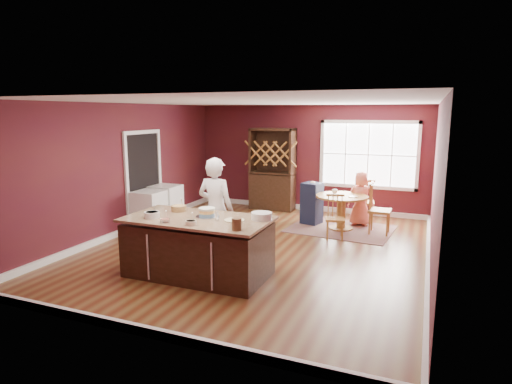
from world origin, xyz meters
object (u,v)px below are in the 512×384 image
at_px(chair_north, 364,200).
at_px(high_chair, 312,202).
at_px(chair_east, 380,208).
at_px(baker, 216,210).
at_px(hutch, 272,169).
at_px(dryer, 166,204).
at_px(toddler, 312,188).
at_px(kitchen_island, 198,248).
at_px(dining_table, 342,205).
at_px(chair_south, 335,217).
at_px(seated_woman, 361,198).
at_px(washer, 149,211).
at_px(layer_cake, 207,212).

bearing_deg(chair_north, high_chair, 17.70).
bearing_deg(chair_east, baker, 139.18).
bearing_deg(hutch, chair_east, -25.49).
bearing_deg(chair_north, dryer, 13.27).
bearing_deg(toddler, kitchen_island, -101.74).
bearing_deg(dining_table, high_chair, 162.84).
bearing_deg(chair_north, toddler, 11.63).
height_order(kitchen_island, dining_table, kitchen_island).
bearing_deg(dining_table, chair_south, -88.34).
relative_size(chair_south, seated_woman, 0.74).
distance_m(chair_south, hutch, 3.01).
bearing_deg(seated_woman, chair_south, 73.11).
relative_size(dining_table, washer, 1.30).
bearing_deg(baker, dining_table, -117.59).
xyz_separation_m(chair_south, washer, (-3.85, -0.86, -0.02)).
distance_m(layer_cake, chair_north, 4.59).
bearing_deg(chair_north, layer_cake, 56.81).
xyz_separation_m(baker, toddler, (0.86, 3.14, -0.08)).
xyz_separation_m(toddler, washer, (-3.08, -1.98, -0.38)).
relative_size(high_chair, toddler, 3.80).
xyz_separation_m(chair_south, toddler, (-0.77, 1.13, 0.36)).
distance_m(baker, seated_woman, 3.83).
bearing_deg(hutch, dining_table, -32.27).
height_order(seated_woman, toddler, seated_woman).
height_order(layer_cake, washer, layer_cake).
distance_m(layer_cake, high_chair, 3.73).
distance_m(dining_table, layer_cake, 3.72).
bearing_deg(dryer, baker, -39.06).
distance_m(baker, chair_north, 4.11).
xyz_separation_m(dining_table, dryer, (-3.83, -0.99, -0.10)).
bearing_deg(layer_cake, high_chair, 78.67).
height_order(seated_woman, high_chair, seated_woman).
distance_m(dining_table, chair_east, 0.82).
bearing_deg(dining_table, layer_cake, -113.04).
bearing_deg(dining_table, kitchen_island, -113.86).
relative_size(dining_table, layer_cake, 3.16).
xyz_separation_m(kitchen_island, layer_cake, (0.11, 0.11, 0.55)).
distance_m(chair_south, washer, 3.94).
height_order(high_chair, dryer, high_chair).
xyz_separation_m(baker, hutch, (-0.46, 4.10, 0.17)).
relative_size(kitchen_island, baker, 1.26).
height_order(seated_woman, dryer, seated_woman).
distance_m(layer_cake, chair_south, 3.05).
bearing_deg(toddler, layer_cake, -100.51).
xyz_separation_m(kitchen_island, dining_table, (1.55, 3.51, 0.10)).
xyz_separation_m(kitchen_island, high_chair, (0.83, 3.73, 0.06)).
xyz_separation_m(baker, washer, (-2.22, 1.16, -0.46)).
bearing_deg(dryer, dining_table, 14.55).
height_order(baker, chair_east, baker).
bearing_deg(chair_south, layer_cake, -133.29).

